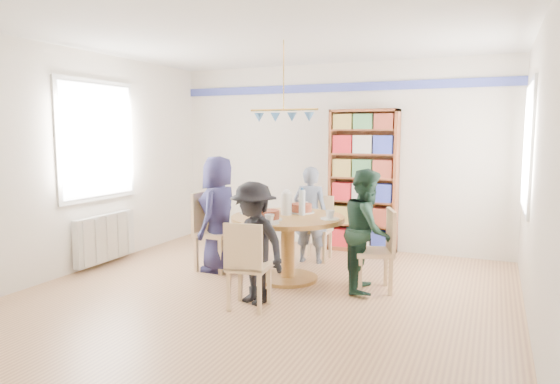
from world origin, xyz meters
The scene contains 14 objects.
ground centered at (0.00, 0.00, 0.00)m, with size 5.00×5.00×0.00m, color tan.
room_shell centered at (-0.26, 0.87, 1.65)m, with size 5.00×5.00×5.00m.
radiator centered at (-2.42, 0.30, 0.35)m, with size 0.12×1.00×0.60m.
dining_table centered at (0.01, 0.60, 0.56)m, with size 1.30×1.30×0.75m.
chair_left centered at (-1.05, 0.64, 0.53)m, with size 0.45×0.45×0.97m.
chair_right centered at (1.08, 0.63, 0.49)m, with size 0.51×0.51×0.89m.
chair_far centered at (0.01, 1.67, 0.47)m, with size 0.39×0.39×0.85m.
chair_near centered at (0.03, -0.47, 0.47)m, with size 0.43×0.43×0.86m.
person_left centered at (-0.93, 0.64, 0.71)m, with size 0.69×0.45×1.42m, color #1C1B3C.
person_right centered at (0.94, 0.59, 0.66)m, with size 0.64×0.50×1.32m, color #162D22.
person_far centered at (-0.02, 1.45, 0.63)m, with size 0.46×0.30×1.27m, color gray.
person_near centered at (0.00, -0.26, 0.61)m, with size 0.79×0.45×1.22m, color black.
bookshelf centered at (0.46, 2.34, 1.00)m, with size 0.96×0.29×2.02m.
tableware centered at (-0.02, 0.63, 0.82)m, with size 1.22×1.22×0.32m.
Camera 1 is at (2.16, -4.61, 1.71)m, focal length 32.00 mm.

